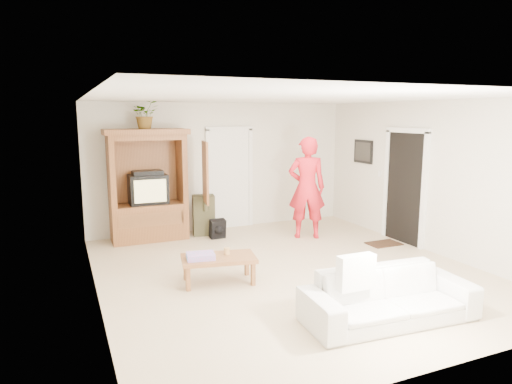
# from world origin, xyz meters

# --- Properties ---
(floor) EXTENTS (6.00, 6.00, 0.00)m
(floor) POSITION_xyz_m (0.00, 0.00, 0.00)
(floor) COLOR tan
(floor) RESTS_ON ground
(ceiling) EXTENTS (6.00, 6.00, 0.00)m
(ceiling) POSITION_xyz_m (0.00, 0.00, 2.60)
(ceiling) COLOR white
(ceiling) RESTS_ON floor
(wall_back) EXTENTS (5.50, 0.00, 5.50)m
(wall_back) POSITION_xyz_m (0.00, 3.00, 1.30)
(wall_back) COLOR silver
(wall_back) RESTS_ON floor
(wall_front) EXTENTS (5.50, 0.00, 5.50)m
(wall_front) POSITION_xyz_m (0.00, -3.00, 1.30)
(wall_front) COLOR silver
(wall_front) RESTS_ON floor
(wall_left) EXTENTS (0.00, 6.00, 6.00)m
(wall_left) POSITION_xyz_m (-2.75, 0.00, 1.30)
(wall_left) COLOR silver
(wall_left) RESTS_ON floor
(wall_right) EXTENTS (0.00, 6.00, 6.00)m
(wall_right) POSITION_xyz_m (2.75, 0.00, 1.30)
(wall_right) COLOR silver
(wall_right) RESTS_ON floor
(armoire) EXTENTS (1.82, 1.14, 2.10)m
(armoire) POSITION_xyz_m (-1.58, 2.66, 0.91)
(armoire) COLOR brown
(armoire) RESTS_ON floor
(door_back) EXTENTS (0.85, 0.05, 2.04)m
(door_back) POSITION_xyz_m (0.15, 2.97, 1.02)
(door_back) COLOR white
(door_back) RESTS_ON floor
(doorway_right) EXTENTS (0.05, 0.90, 2.04)m
(doorway_right) POSITION_xyz_m (2.73, 0.60, 1.02)
(doorway_right) COLOR black
(doorway_right) RESTS_ON floor
(framed_picture) EXTENTS (0.03, 0.60, 0.48)m
(framed_picture) POSITION_xyz_m (2.73, 1.90, 1.60)
(framed_picture) COLOR black
(framed_picture) RESTS_ON wall_right
(doormat) EXTENTS (0.60, 0.40, 0.02)m
(doormat) POSITION_xyz_m (2.30, 0.60, 0.01)
(doormat) COLOR #382316
(doormat) RESTS_ON floor
(plant) EXTENTS (0.54, 0.48, 0.53)m
(plant) POSITION_xyz_m (-1.60, 2.63, 2.37)
(plant) COLOR #4C7238
(plant) RESTS_ON armoire
(man) EXTENTS (0.84, 0.71, 1.96)m
(man) POSITION_xyz_m (1.22, 1.60, 0.98)
(man) COLOR red
(man) RESTS_ON floor
(sofa) EXTENTS (2.06, 0.92, 0.59)m
(sofa) POSITION_xyz_m (0.28, -1.97, 0.29)
(sofa) COLOR silver
(sofa) RESTS_ON floor
(coffee_table) EXTENTS (1.12, 0.74, 0.38)m
(coffee_table) POSITION_xyz_m (-1.13, -0.04, 0.33)
(coffee_table) COLOR #946033
(coffee_table) RESTS_ON floor
(towel) EXTENTS (0.42, 0.34, 0.08)m
(towel) POSITION_xyz_m (-1.39, -0.04, 0.42)
(towel) COLOR #F050A3
(towel) RESTS_ON coffee_table
(candle) EXTENTS (0.08, 0.08, 0.10)m
(candle) POSITION_xyz_m (-0.99, 0.00, 0.43)
(candle) COLOR tan
(candle) RESTS_ON coffee_table
(backpack_black) EXTENTS (0.30, 0.18, 0.36)m
(backpack_black) POSITION_xyz_m (-0.39, 2.20, 0.18)
(backpack_black) COLOR black
(backpack_black) RESTS_ON floor
(backpack_olive) EXTENTS (0.47, 0.38, 0.80)m
(backpack_olive) POSITION_xyz_m (-0.54, 2.58, 0.40)
(backpack_olive) COLOR #47442B
(backpack_olive) RESTS_ON floor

